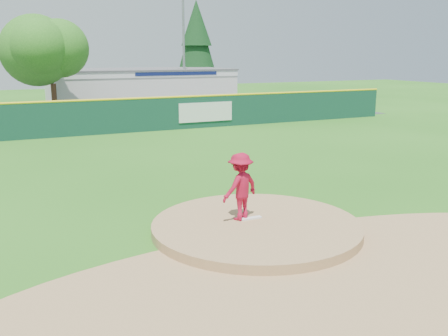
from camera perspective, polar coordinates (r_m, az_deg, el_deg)
name	(u,v)px	position (r m, az deg, el deg)	size (l,w,h in m)	color
ground	(256,231)	(13.29, 3.70, -7.23)	(120.00, 120.00, 0.00)	#286B19
pitchers_mound	(256,231)	(13.29, 3.70, -7.23)	(5.50, 5.50, 0.50)	#9E774C
pitching_rubber	(251,218)	(13.45, 3.10, -5.75)	(0.60, 0.15, 0.04)	white
infield_dirt_arc	(325,276)	(10.96, 11.44, -11.98)	(15.40, 15.40, 0.01)	#9E774C
parking_lot	(81,117)	(38.66, -16.05, 5.65)	(44.00, 16.00, 0.02)	#38383A
pitcher	(240,187)	(13.17, 1.89, -2.13)	(1.17, 0.67, 1.81)	#A20D2C
van	(125,115)	(33.02, -11.26, 6.01)	(2.38, 5.16, 1.43)	silver
pool_building_grp	(140,88)	(44.66, -9.57, 9.02)	(15.20, 8.20, 3.31)	silver
fence_banners	(94,118)	(29.54, -14.59, 5.57)	(17.45, 0.04, 1.20)	maroon
outfield_fence	(106,116)	(29.74, -13.31, 5.86)	(40.00, 0.14, 2.07)	#113A2D
deciduous_tree	(51,54)	(36.13, -19.17, 12.20)	(5.60, 5.60, 7.36)	#382314
conifer_tree	(197,44)	(50.64, -3.15, 14.01)	(4.40, 4.40, 9.50)	#382314
light_pole_right	(184,42)	(42.66, -4.64, 14.19)	(1.75, 0.25, 10.00)	gray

